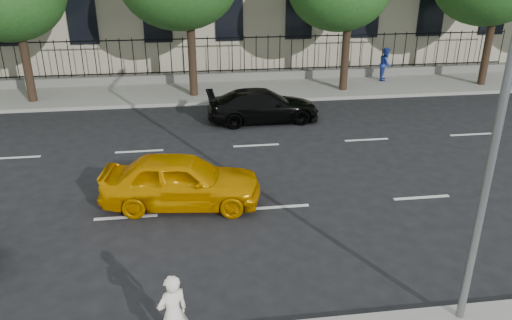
{
  "coord_description": "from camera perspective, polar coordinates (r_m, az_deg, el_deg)",
  "views": [
    {
      "loc": [
        -2.21,
        -9.01,
        6.42
      ],
      "look_at": [
        -0.56,
        3.0,
        1.19
      ],
      "focal_mm": 35.0,
      "sensor_mm": 36.0,
      "label": 1
    }
  ],
  "objects": [
    {
      "name": "iron_fence",
      "position": [
        25.47,
        -2.71,
        10.22
      ],
      "size": [
        30.0,
        0.5,
        2.2
      ],
      "color": "slate",
      "rests_on": "far_sidewalk"
    },
    {
      "name": "woman_near",
      "position": [
        8.63,
        -9.47,
        -16.93
      ],
      "size": [
        0.64,
        0.56,
        1.47
      ],
      "primitive_type": "imported",
      "rotation": [
        0.0,
        0.0,
        3.63
      ],
      "color": "white",
      "rests_on": "near_sidewalk"
    },
    {
      "name": "pedestrian_far",
      "position": [
        26.18,
        14.59,
        10.57
      ],
      "size": [
        0.88,
        0.97,
        1.62
      ],
      "primitive_type": "imported",
      "rotation": [
        0.0,
        0.0,
        1.14
      ],
      "color": "#20389C",
      "rests_on": "far_sidewalk"
    },
    {
      "name": "street_light",
      "position": [
        8.73,
        25.59,
        12.75
      ],
      "size": [
        0.25,
        3.32,
        8.05
      ],
      "color": "slate",
      "rests_on": "near_sidewalk"
    },
    {
      "name": "yellow_taxi",
      "position": [
        13.31,
        -8.54,
        -2.33
      ],
      "size": [
        4.37,
        2.2,
        1.43
      ],
      "primitive_type": "imported",
      "rotation": [
        0.0,
        0.0,
        1.44
      ],
      "color": "#DE9000",
      "rests_on": "ground"
    },
    {
      "name": "ground",
      "position": [
        11.28,
        4.99,
        -11.45
      ],
      "size": [
        120.0,
        120.0,
        0.0
      ],
      "primitive_type": "plane",
      "color": "black",
      "rests_on": "ground"
    },
    {
      "name": "black_sedan",
      "position": [
        19.67,
        0.82,
        6.24
      ],
      "size": [
        4.45,
        1.95,
        1.27
      ],
      "primitive_type": "imported",
      "rotation": [
        0.0,
        0.0,
        1.61
      ],
      "color": "black",
      "rests_on": "ground"
    },
    {
      "name": "lane_markings",
      "position": [
        15.34,
        1.17,
        -1.38
      ],
      "size": [
        49.6,
        4.62,
        0.01
      ],
      "primitive_type": null,
      "color": "silver",
      "rests_on": "ground"
    },
    {
      "name": "far_sidewalk",
      "position": [
        23.97,
        -2.3,
        7.97
      ],
      "size": [
        60.0,
        4.0,
        0.15
      ],
      "primitive_type": "cube",
      "color": "gray",
      "rests_on": "ground"
    }
  ]
}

